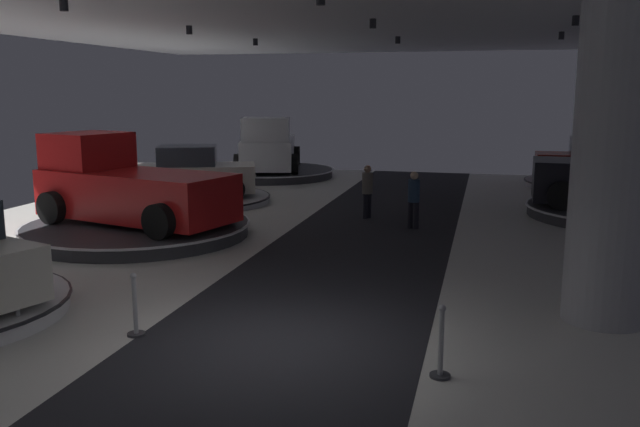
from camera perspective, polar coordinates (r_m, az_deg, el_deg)
name	(u,v)px	position (r m, az deg, el deg)	size (l,w,h in m)	color
ground	(278,345)	(10.20, -3.67, -11.27)	(24.00, 44.00, 0.06)	silver
column_right	(615,155)	(11.56, 24.10, 4.61)	(1.33, 1.33, 5.50)	#ADADB2
display_platform_deep_right	(590,184)	(28.21, 22.26, 2.40)	(5.05, 5.05, 0.26)	#B7B7BC
display_car_deep_right	(593,161)	(28.11, 22.44, 4.17)	(4.25, 2.24, 1.71)	maroon
display_platform_far_right	(624,212)	(21.81, 24.70, 0.15)	(5.68, 5.68, 0.34)	#333338
pickup_truck_far_right	(639,176)	(21.71, 25.76, 2.93)	(5.37, 2.79, 2.30)	black
display_platform_far_left	(193,198)	(23.03, -10.84, 1.28)	(5.25, 5.25, 0.22)	silver
display_car_far_left	(192,173)	(22.91, -11.00, 3.40)	(4.57, 3.33, 1.71)	silver
display_platform_mid_left	(138,229)	(17.98, -15.41, -1.27)	(5.87, 5.87, 0.35)	#333338
pickup_truck_mid_left	(127,187)	(18.03, -16.30, 2.23)	(5.67, 3.74, 2.30)	red
display_platform_deep_left	(269,172)	(29.34, -4.39, 3.55)	(5.68, 5.68, 0.36)	#333338
pickup_truck_deep_left	(269,148)	(28.91, -4.46, 5.63)	(3.71, 5.66, 2.30)	silver
visitor_walking_near	(414,196)	(18.31, 8.08, 1.47)	(0.32, 0.32, 1.59)	black
visitor_walking_far	(367,188)	(19.67, 4.11, 2.18)	(0.32, 0.32, 1.59)	black
stanchion_a	(18,311)	(11.47, -24.59, -7.63)	(0.28, 0.28, 1.01)	#333338
stanchion_b	(135,313)	(10.76, -15.63, -8.22)	(0.28, 0.28, 1.01)	#333338
stanchion_c	(441,351)	(9.09, 10.36, -11.55)	(0.28, 0.28, 1.01)	#333338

